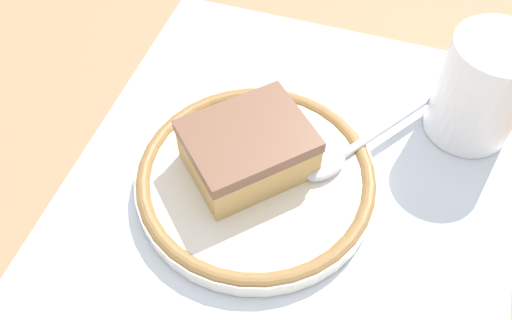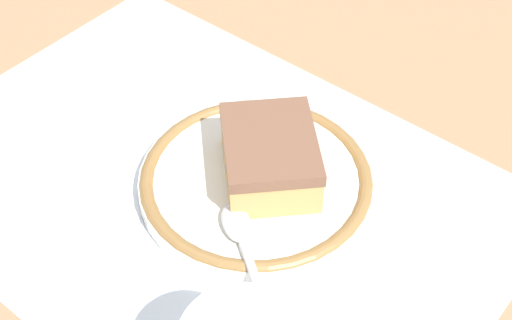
{
  "view_description": "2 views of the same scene",
  "coord_description": "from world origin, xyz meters",
  "px_view_note": "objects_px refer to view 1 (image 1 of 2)",
  "views": [
    {
      "loc": [
        0.2,
        0.05,
        0.37
      ],
      "look_at": [
        -0.04,
        -0.03,
        0.04
      ],
      "focal_mm": 38.0,
      "sensor_mm": 36.0,
      "label": 1
    },
    {
      "loc": [
        -0.3,
        0.29,
        0.46
      ],
      "look_at": [
        -0.04,
        -0.03,
        0.04
      ],
      "focal_mm": 51.59,
      "sensor_mm": 36.0,
      "label": 2
    }
  ],
  "objects_px": {
    "cake_slice": "(248,149)",
    "spoon": "(351,149)",
    "plate": "(256,179)",
    "cup": "(479,95)"
  },
  "relations": [
    {
      "from": "plate",
      "to": "cup",
      "type": "distance_m",
      "value": 0.2
    },
    {
      "from": "plate",
      "to": "cake_slice",
      "type": "distance_m",
      "value": 0.03
    },
    {
      "from": "cake_slice",
      "to": "cup",
      "type": "bearing_deg",
      "value": 123.62
    },
    {
      "from": "spoon",
      "to": "plate",
      "type": "bearing_deg",
      "value": -55.8
    },
    {
      "from": "spoon",
      "to": "cake_slice",
      "type": "bearing_deg",
      "value": -63.22
    },
    {
      "from": "plate",
      "to": "spoon",
      "type": "xyz_separation_m",
      "value": [
        -0.05,
        0.07,
        0.01
      ]
    },
    {
      "from": "plate",
      "to": "spoon",
      "type": "distance_m",
      "value": 0.08
    },
    {
      "from": "cake_slice",
      "to": "spoon",
      "type": "xyz_separation_m",
      "value": [
        -0.04,
        0.08,
        -0.02
      ]
    },
    {
      "from": "plate",
      "to": "cake_slice",
      "type": "bearing_deg",
      "value": -128.9
    },
    {
      "from": "spoon",
      "to": "cup",
      "type": "bearing_deg",
      "value": 128.65
    }
  ]
}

